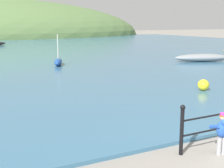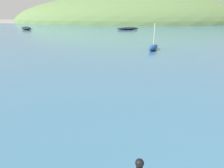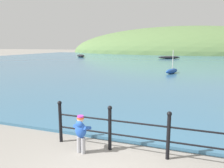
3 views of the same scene
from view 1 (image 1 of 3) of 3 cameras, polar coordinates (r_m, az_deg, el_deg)
water at (r=36.54m, az=-17.14°, el=6.01°), size 80.00×60.00×0.10m
child_in_coat at (r=7.73m, az=19.53°, el=-7.89°), size 0.41×0.39×1.00m
boat_mid_harbor at (r=22.14m, az=-9.81°, el=4.04°), size 1.25×2.15×2.15m
boat_white_sailboat at (r=24.93m, az=16.18°, el=4.66°), size 4.43×2.56×0.59m
mooring_buoy at (r=14.27m, az=16.37°, el=-0.16°), size 0.49×0.49×0.49m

